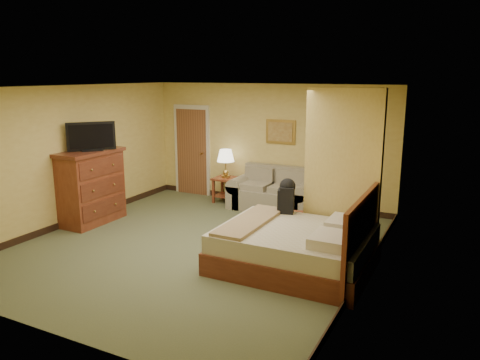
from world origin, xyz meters
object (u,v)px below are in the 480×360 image
Objects in this scene: loveseat at (272,196)px; coffee_table at (296,222)px; dresser at (91,186)px; bed at (298,247)px.

loveseat is 1.79m from coffee_table.
dresser reaches higher than loveseat.
loveseat is 2.27× the size of coffee_table.
coffee_table is at bearing 13.72° from dresser.
loveseat reaches higher than coffee_table.
loveseat is 3.65m from dresser.
dresser is (-2.74, -2.37, 0.42)m from loveseat.
bed is at bearing -4.06° from dresser.
bed is at bearing -68.38° from coffee_table.
dresser reaches higher than coffee_table.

